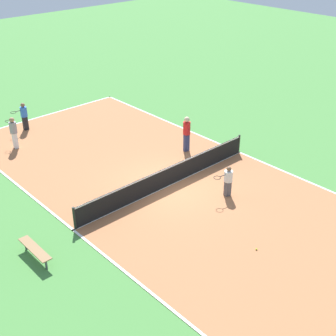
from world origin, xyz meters
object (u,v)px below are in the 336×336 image
object	(u,v)px
player_baseline_gray	(13,131)
tennis_ball_right_alley	(256,249)
tennis_net	(168,176)
bench	(35,250)
player_coach_red	(187,131)
player_far_white	(228,179)
player_near_blue	(24,115)

from	to	relation	value
player_baseline_gray	tennis_ball_right_alley	size ratio (longest dim) A/B	24.28
tennis_net	tennis_ball_right_alley	distance (m)	5.45
bench	player_baseline_gray	world-z (taller)	player_baseline_gray
player_baseline_gray	tennis_net	bearing A→B (deg)	-153.53
player_coach_red	tennis_ball_right_alley	bearing A→B (deg)	73.08
bench	player_baseline_gray	distance (m)	9.24
player_far_white	player_baseline_gray	bearing A→B (deg)	-57.86
bench	player_far_white	xyz separation A→B (m)	(-7.96, 1.72, 0.40)
player_coach_red	player_far_white	xyz separation A→B (m)	(1.69, 4.17, -0.29)
bench	player_near_blue	distance (m)	11.43
player_near_blue	tennis_ball_right_alley	size ratio (longest dim) A/B	22.63
player_far_white	tennis_net	bearing A→B (deg)	-51.33
player_near_blue	tennis_ball_right_alley	world-z (taller)	player_near_blue
tennis_ball_right_alley	bench	bearing A→B (deg)	-39.10
player_near_blue	tennis_ball_right_alley	bearing A→B (deg)	89.61
player_far_white	tennis_ball_right_alley	distance (m)	3.78
tennis_net	player_baseline_gray	xyz separation A→B (m)	(3.14, -7.98, 0.46)
player_near_blue	player_far_white	xyz separation A→B (m)	(-2.98, 11.99, -0.11)
tennis_ball_right_alley	player_coach_red	bearing A→B (deg)	-116.80
player_far_white	bench	bearing A→B (deg)	-3.48
bench	player_far_white	world-z (taller)	player_far_white
player_near_blue	player_baseline_gray	size ratio (longest dim) A/B	0.93
player_far_white	player_coach_red	bearing A→B (deg)	-103.37
player_near_blue	bench	bearing A→B (deg)	60.04
player_near_blue	player_far_white	world-z (taller)	player_near_blue
player_coach_red	tennis_ball_right_alley	world-z (taller)	player_coach_red
tennis_net	player_coach_red	distance (m)	3.60
tennis_net	player_baseline_gray	world-z (taller)	player_baseline_gray
player_near_blue	player_baseline_gray	distance (m)	2.28
tennis_ball_right_alley	player_far_white	bearing A→B (deg)	-122.53
player_baseline_gray	tennis_ball_right_alley	world-z (taller)	player_baseline_gray
player_coach_red	player_near_blue	bearing A→B (deg)	-49.27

